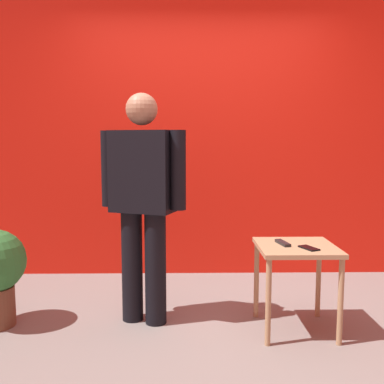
% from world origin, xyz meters
% --- Properties ---
extents(ground_plane, '(12.00, 12.00, 0.00)m').
position_xyz_m(ground_plane, '(0.00, 0.00, 0.00)').
color(ground_plane, gray).
extents(back_wall_red, '(4.52, 0.12, 2.86)m').
position_xyz_m(back_wall_red, '(0.00, 1.57, 1.43)').
color(back_wall_red, red).
rests_on(back_wall_red, ground_plane).
extents(standing_person, '(0.63, 0.35, 1.62)m').
position_xyz_m(standing_person, '(-0.46, 0.36, 0.91)').
color(standing_person, black).
rests_on(standing_person, ground_plane).
extents(side_table, '(0.52, 0.52, 0.59)m').
position_xyz_m(side_table, '(0.59, 0.20, 0.50)').
color(side_table, tan).
rests_on(side_table, ground_plane).
extents(cell_phone, '(0.12, 0.16, 0.01)m').
position_xyz_m(cell_phone, '(0.64, 0.10, 0.60)').
color(cell_phone, black).
rests_on(cell_phone, side_table).
extents(tv_remote, '(0.08, 0.18, 0.02)m').
position_xyz_m(tv_remote, '(0.50, 0.23, 0.60)').
color(tv_remote, black).
rests_on(tv_remote, side_table).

